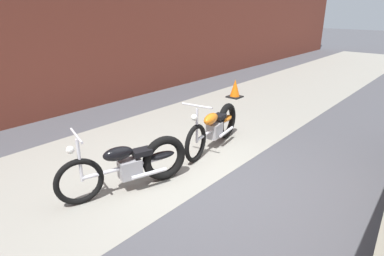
# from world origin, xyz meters

# --- Properties ---
(ground_plane) EXTENTS (80.00, 80.00, 0.00)m
(ground_plane) POSITION_xyz_m (0.00, 0.00, 0.00)
(ground_plane) COLOR #47474C
(sidewalk_slab) EXTENTS (36.00, 3.50, 0.01)m
(sidewalk_slab) POSITION_xyz_m (0.00, 1.75, 0.00)
(sidewalk_slab) COLOR gray
(sidewalk_slab) RESTS_ON ground
(motorcycle_black) EXTENTS (1.94, 0.84, 1.03)m
(motorcycle_black) POSITION_xyz_m (-0.82, 0.83, 0.40)
(motorcycle_black) COLOR black
(motorcycle_black) RESTS_ON ground
(motorcycle_orange) EXTENTS (1.99, 0.64, 1.03)m
(motorcycle_orange) POSITION_xyz_m (1.26, 0.87, 0.40)
(motorcycle_orange) COLOR black
(motorcycle_orange) RESTS_ON ground
(traffic_cone) EXTENTS (0.40, 0.40, 0.55)m
(traffic_cone) POSITION_xyz_m (4.55, 2.59, 0.25)
(traffic_cone) COLOR orange
(traffic_cone) RESTS_ON ground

